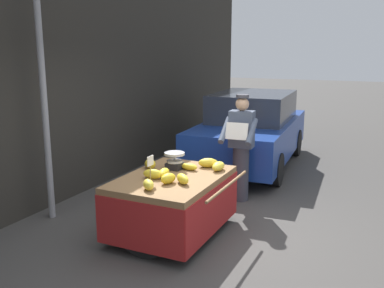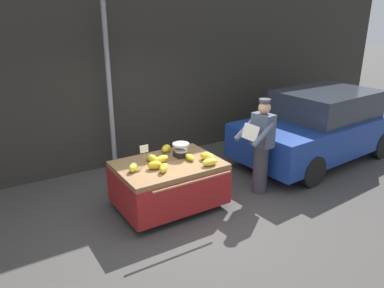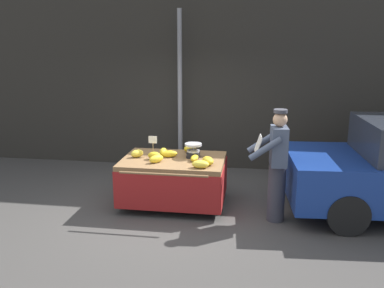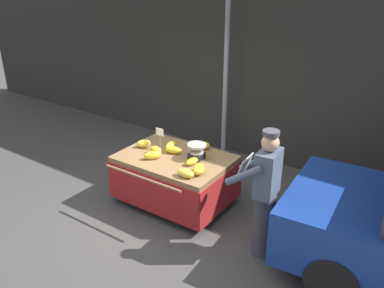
{
  "view_description": "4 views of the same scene",
  "coord_description": "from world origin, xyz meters",
  "px_view_note": "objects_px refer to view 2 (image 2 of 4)",
  "views": [
    {
      "loc": [
        -4.77,
        -2.06,
        2.41
      ],
      "look_at": [
        0.47,
        0.42,
        1.13
      ],
      "focal_mm": 40.43,
      "sensor_mm": 36.0,
      "label": 1
    },
    {
      "loc": [
        -2.64,
        -4.4,
        3.12
      ],
      "look_at": [
        0.45,
        0.53,
        1.01
      ],
      "focal_mm": 34.76,
      "sensor_mm": 36.0,
      "label": 2
    },
    {
      "loc": [
        1.25,
        -5.98,
        2.7
      ],
      "look_at": [
        0.27,
        0.43,
        1.07
      ],
      "focal_mm": 39.15,
      "sensor_mm": 36.0,
      "label": 3
    },
    {
      "loc": [
        3.23,
        -3.89,
        3.4
      ],
      "look_at": [
        0.24,
        0.5,
        1.06
      ],
      "focal_mm": 37.36,
      "sensor_mm": 36.0,
      "label": 4
    }
  ],
  "objects_px": {
    "banana_cart": "(169,175)",
    "banana_bunch_4": "(133,167)",
    "banana_bunch_7": "(162,159)",
    "weighing_scale": "(181,150)",
    "price_sign": "(144,151)",
    "banana_bunch_5": "(164,168)",
    "banana_bunch_6": "(208,157)",
    "banana_bunch_8": "(152,158)",
    "banana_bunch_0": "(210,162)",
    "banana_bunch_1": "(166,148)",
    "parked_car": "(321,126)",
    "vendor_person": "(261,146)",
    "street_pole": "(110,92)",
    "banana_bunch_3": "(190,157)",
    "banana_bunch_2": "(155,165)"
  },
  "relations": [
    {
      "from": "banana_cart",
      "to": "banana_bunch_4",
      "type": "height_order",
      "value": "banana_bunch_4"
    },
    {
      "from": "banana_bunch_7",
      "to": "weighing_scale",
      "type": "bearing_deg",
      "value": 7.56
    },
    {
      "from": "price_sign",
      "to": "banana_bunch_5",
      "type": "height_order",
      "value": "price_sign"
    },
    {
      "from": "banana_bunch_6",
      "to": "banana_bunch_8",
      "type": "height_order",
      "value": "banana_bunch_6"
    },
    {
      "from": "price_sign",
      "to": "banana_bunch_0",
      "type": "distance_m",
      "value": 1.04
    },
    {
      "from": "price_sign",
      "to": "banana_bunch_1",
      "type": "xyz_separation_m",
      "value": [
        0.57,
        0.34,
        -0.18
      ]
    },
    {
      "from": "banana_bunch_4",
      "to": "parked_car",
      "type": "relative_size",
      "value": 0.05
    },
    {
      "from": "weighing_scale",
      "to": "vendor_person",
      "type": "relative_size",
      "value": 0.16
    },
    {
      "from": "banana_cart",
      "to": "banana_bunch_6",
      "type": "height_order",
      "value": "banana_bunch_6"
    },
    {
      "from": "parked_car",
      "to": "street_pole",
      "type": "bearing_deg",
      "value": 157.08
    },
    {
      "from": "banana_bunch_6",
      "to": "parked_car",
      "type": "xyz_separation_m",
      "value": [
        3.23,
        0.41,
        -0.11
      ]
    },
    {
      "from": "price_sign",
      "to": "banana_bunch_1",
      "type": "relative_size",
      "value": 1.47
    },
    {
      "from": "banana_bunch_4",
      "to": "parked_car",
      "type": "bearing_deg",
      "value": 2.18
    },
    {
      "from": "banana_bunch_0",
      "to": "banana_bunch_3",
      "type": "bearing_deg",
      "value": 111.47
    },
    {
      "from": "vendor_person",
      "to": "parked_car",
      "type": "relative_size",
      "value": 0.43
    },
    {
      "from": "parked_car",
      "to": "banana_bunch_6",
      "type": "bearing_deg",
      "value": -172.79
    },
    {
      "from": "street_pole",
      "to": "banana_bunch_8",
      "type": "bearing_deg",
      "value": -89.25
    },
    {
      "from": "price_sign",
      "to": "parked_car",
      "type": "height_order",
      "value": "parked_car"
    },
    {
      "from": "price_sign",
      "to": "banana_bunch_0",
      "type": "relative_size",
      "value": 1.3
    },
    {
      "from": "banana_cart",
      "to": "weighing_scale",
      "type": "height_order",
      "value": "weighing_scale"
    },
    {
      "from": "weighing_scale",
      "to": "banana_bunch_4",
      "type": "bearing_deg",
      "value": -171.54
    },
    {
      "from": "banana_cart",
      "to": "banana_bunch_3",
      "type": "relative_size",
      "value": 6.83
    },
    {
      "from": "banana_bunch_6",
      "to": "banana_bunch_8",
      "type": "xyz_separation_m",
      "value": [
        -0.8,
        0.42,
        -0.0
      ]
    },
    {
      "from": "banana_cart",
      "to": "banana_bunch_6",
      "type": "distance_m",
      "value": 0.7
    },
    {
      "from": "price_sign",
      "to": "banana_bunch_2",
      "type": "bearing_deg",
      "value": -70.06
    },
    {
      "from": "banana_bunch_0",
      "to": "banana_bunch_2",
      "type": "bearing_deg",
      "value": 156.91
    },
    {
      "from": "banana_bunch_8",
      "to": "banana_bunch_2",
      "type": "bearing_deg",
      "value": -108.33
    },
    {
      "from": "banana_bunch_1",
      "to": "vendor_person",
      "type": "height_order",
      "value": "vendor_person"
    },
    {
      "from": "banana_bunch_3",
      "to": "banana_bunch_8",
      "type": "relative_size",
      "value": 0.97
    },
    {
      "from": "banana_bunch_1",
      "to": "banana_bunch_7",
      "type": "xyz_separation_m",
      "value": [
        -0.29,
        -0.37,
        -0.01
      ]
    },
    {
      "from": "banana_bunch_3",
      "to": "banana_bunch_6",
      "type": "xyz_separation_m",
      "value": [
        0.24,
        -0.18,
        0.02
      ]
    },
    {
      "from": "banana_bunch_6",
      "to": "banana_bunch_8",
      "type": "distance_m",
      "value": 0.9
    },
    {
      "from": "banana_bunch_0",
      "to": "banana_bunch_2",
      "type": "height_order",
      "value": "banana_bunch_2"
    },
    {
      "from": "banana_bunch_0",
      "to": "banana_bunch_4",
      "type": "relative_size",
      "value": 1.2
    },
    {
      "from": "weighing_scale",
      "to": "banana_bunch_4",
      "type": "relative_size",
      "value": 1.28
    },
    {
      "from": "street_pole",
      "to": "banana_bunch_7",
      "type": "height_order",
      "value": "street_pole"
    },
    {
      "from": "vendor_person",
      "to": "parked_car",
      "type": "height_order",
      "value": "vendor_person"
    },
    {
      "from": "weighing_scale",
      "to": "banana_bunch_4",
      "type": "distance_m",
      "value": 0.93
    },
    {
      "from": "banana_bunch_2",
      "to": "banana_bunch_4",
      "type": "distance_m",
      "value": 0.33
    },
    {
      "from": "price_sign",
      "to": "banana_bunch_2",
      "type": "relative_size",
      "value": 1.53
    },
    {
      "from": "banana_bunch_0",
      "to": "banana_bunch_8",
      "type": "bearing_deg",
      "value": 139.25
    },
    {
      "from": "banana_bunch_8",
      "to": "price_sign",
      "type": "bearing_deg",
      "value": -158.04
    },
    {
      "from": "banana_bunch_2",
      "to": "vendor_person",
      "type": "height_order",
      "value": "vendor_person"
    },
    {
      "from": "price_sign",
      "to": "banana_bunch_5",
      "type": "distance_m",
      "value": 0.44
    },
    {
      "from": "banana_bunch_3",
      "to": "banana_bunch_5",
      "type": "height_order",
      "value": "banana_bunch_5"
    },
    {
      "from": "banana_cart",
      "to": "banana_bunch_4",
      "type": "relative_size",
      "value": 7.67
    },
    {
      "from": "banana_bunch_0",
      "to": "banana_bunch_8",
      "type": "distance_m",
      "value": 0.93
    },
    {
      "from": "banana_bunch_3",
      "to": "banana_bunch_8",
      "type": "bearing_deg",
      "value": 156.83
    },
    {
      "from": "banana_cart",
      "to": "banana_bunch_2",
      "type": "xyz_separation_m",
      "value": [
        -0.29,
        -0.1,
        0.27
      ]
    },
    {
      "from": "banana_bunch_1",
      "to": "banana_bunch_2",
      "type": "distance_m",
      "value": 0.74
    }
  ]
}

